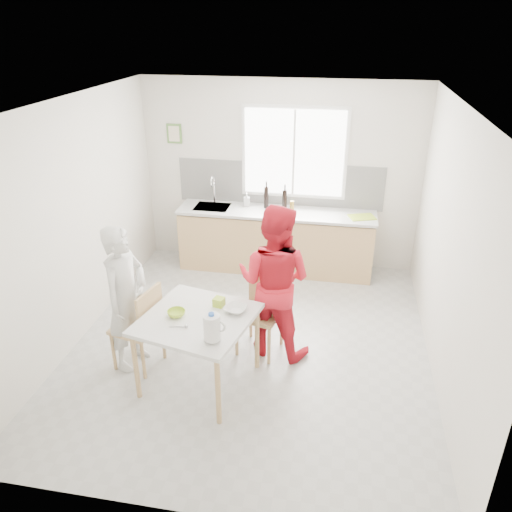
{
  "coord_description": "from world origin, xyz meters",
  "views": [
    {
      "loc": [
        0.91,
        -4.7,
        3.45
      ],
      "look_at": [
        0.02,
        0.2,
        1.04
      ],
      "focal_mm": 35.0,
      "sensor_mm": 36.0,
      "label": 1
    }
  ],
  "objects_px": {
    "person_red": "(274,281)",
    "bowl_white": "(235,309)",
    "bowl_green": "(176,313)",
    "wine_bottle_a": "(266,197)",
    "dining_table": "(197,324)",
    "chair_left": "(142,324)",
    "chair_far": "(262,306)",
    "person_white": "(126,299)",
    "milk_jug": "(212,327)",
    "wine_bottle_b": "(285,200)"
  },
  "relations": [
    {
      "from": "person_white",
      "to": "person_red",
      "type": "distance_m",
      "value": 1.56
    },
    {
      "from": "chair_far",
      "to": "bowl_white",
      "type": "bearing_deg",
      "value": -94.98
    },
    {
      "from": "bowl_white",
      "to": "person_red",
      "type": "bearing_deg",
      "value": 59.26
    },
    {
      "from": "dining_table",
      "to": "bowl_white",
      "type": "relative_size",
      "value": 5.59
    },
    {
      "from": "chair_left",
      "to": "person_red",
      "type": "distance_m",
      "value": 1.47
    },
    {
      "from": "dining_table",
      "to": "bowl_green",
      "type": "bearing_deg",
      "value": -179.04
    },
    {
      "from": "chair_left",
      "to": "person_red",
      "type": "bearing_deg",
      "value": 125.58
    },
    {
      "from": "chair_far",
      "to": "person_white",
      "type": "distance_m",
      "value": 1.47
    },
    {
      "from": "chair_left",
      "to": "milk_jug",
      "type": "distance_m",
      "value": 1.12
    },
    {
      "from": "dining_table",
      "to": "wine_bottle_a",
      "type": "relative_size",
      "value": 3.82
    },
    {
      "from": "chair_far",
      "to": "wine_bottle_a",
      "type": "distance_m",
      "value": 2.17
    },
    {
      "from": "chair_left",
      "to": "chair_far",
      "type": "relative_size",
      "value": 0.98
    },
    {
      "from": "wine_bottle_a",
      "to": "wine_bottle_b",
      "type": "distance_m",
      "value": 0.28
    },
    {
      "from": "dining_table",
      "to": "chair_far",
      "type": "relative_size",
      "value": 1.25
    },
    {
      "from": "person_white",
      "to": "bowl_white",
      "type": "relative_size",
      "value": 7.34
    },
    {
      "from": "wine_bottle_b",
      "to": "dining_table",
      "type": "bearing_deg",
      "value": -100.36
    },
    {
      "from": "dining_table",
      "to": "chair_left",
      "type": "xyz_separation_m",
      "value": [
        -0.66,
        0.15,
        -0.18
      ]
    },
    {
      "from": "person_white",
      "to": "wine_bottle_b",
      "type": "height_order",
      "value": "person_white"
    },
    {
      "from": "dining_table",
      "to": "person_red",
      "type": "distance_m",
      "value": 0.98
    },
    {
      "from": "milk_jug",
      "to": "wine_bottle_a",
      "type": "xyz_separation_m",
      "value": [
        -0.02,
        3.14,
        0.15
      ]
    },
    {
      "from": "chair_left",
      "to": "wine_bottle_b",
      "type": "height_order",
      "value": "wine_bottle_b"
    },
    {
      "from": "bowl_green",
      "to": "wine_bottle_b",
      "type": "bearing_deg",
      "value": 75.58
    },
    {
      "from": "dining_table",
      "to": "person_red",
      "type": "height_order",
      "value": "person_red"
    },
    {
      "from": "person_white",
      "to": "wine_bottle_a",
      "type": "xyz_separation_m",
      "value": [
        1.04,
        2.61,
        0.28
      ]
    },
    {
      "from": "dining_table",
      "to": "milk_jug",
      "type": "distance_m",
      "value": 0.48
    },
    {
      "from": "chair_far",
      "to": "person_red",
      "type": "relative_size",
      "value": 0.56
    },
    {
      "from": "chair_left",
      "to": "chair_far",
      "type": "xyz_separation_m",
      "value": [
        1.19,
        0.57,
        0.01
      ]
    },
    {
      "from": "chair_far",
      "to": "milk_jug",
      "type": "relative_size",
      "value": 3.57
    },
    {
      "from": "bowl_white",
      "to": "milk_jug",
      "type": "height_order",
      "value": "milk_jug"
    },
    {
      "from": "person_white",
      "to": "dining_table",
      "type": "bearing_deg",
      "value": -90.0
    },
    {
      "from": "dining_table",
      "to": "bowl_green",
      "type": "relative_size",
      "value": 6.88
    },
    {
      "from": "person_white",
      "to": "bowl_white",
      "type": "distance_m",
      "value": 1.16
    },
    {
      "from": "chair_left",
      "to": "bowl_white",
      "type": "xyz_separation_m",
      "value": [
        1.01,
        0.02,
        0.28
      ]
    },
    {
      "from": "dining_table",
      "to": "person_white",
      "type": "relative_size",
      "value": 0.76
    },
    {
      "from": "wine_bottle_a",
      "to": "bowl_green",
      "type": "bearing_deg",
      "value": -98.89
    },
    {
      "from": "chair_far",
      "to": "chair_left",
      "type": "bearing_deg",
      "value": -141.28
    },
    {
      "from": "bowl_white",
      "to": "wine_bottle_b",
      "type": "relative_size",
      "value": 0.73
    },
    {
      "from": "bowl_green",
      "to": "milk_jug",
      "type": "xyz_separation_m",
      "value": [
        0.46,
        -0.34,
        0.12
      ]
    },
    {
      "from": "bowl_green",
      "to": "wine_bottle_a",
      "type": "bearing_deg",
      "value": 81.11
    },
    {
      "from": "person_red",
      "to": "bowl_white",
      "type": "bearing_deg",
      "value": 72.34
    },
    {
      "from": "milk_jug",
      "to": "bowl_white",
      "type": "bearing_deg",
      "value": 92.6
    },
    {
      "from": "chair_left",
      "to": "person_red",
      "type": "relative_size",
      "value": 0.55
    },
    {
      "from": "bowl_white",
      "to": "chair_far",
      "type": "bearing_deg",
      "value": 71.95
    },
    {
      "from": "milk_jug",
      "to": "person_red",
      "type": "bearing_deg",
      "value": 81.74
    },
    {
      "from": "chair_left",
      "to": "bowl_green",
      "type": "bearing_deg",
      "value": 84.02
    },
    {
      "from": "bowl_green",
      "to": "wine_bottle_a",
      "type": "relative_size",
      "value": 0.56
    },
    {
      "from": "chair_left",
      "to": "dining_table",
      "type": "bearing_deg",
      "value": 90.0
    },
    {
      "from": "chair_far",
      "to": "person_red",
      "type": "height_order",
      "value": "person_red"
    },
    {
      "from": "dining_table",
      "to": "wine_bottle_b",
      "type": "height_order",
      "value": "wine_bottle_b"
    },
    {
      "from": "bowl_green",
      "to": "milk_jug",
      "type": "height_order",
      "value": "milk_jug"
    }
  ]
}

